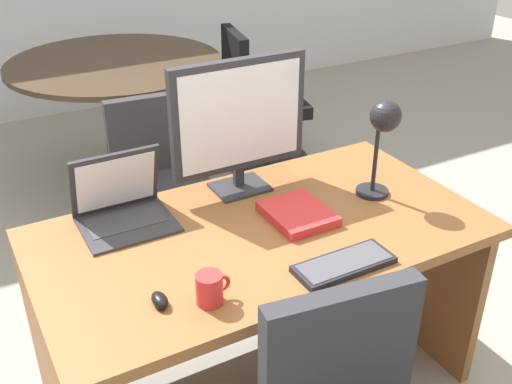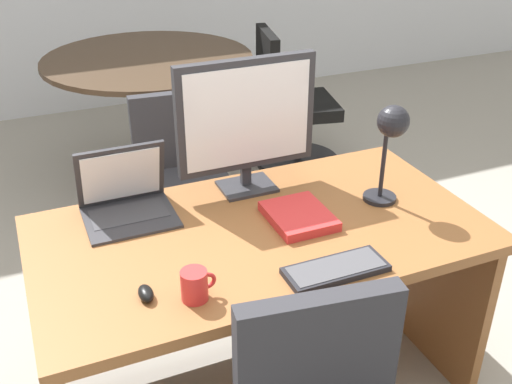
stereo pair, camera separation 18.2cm
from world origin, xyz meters
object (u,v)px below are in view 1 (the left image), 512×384
(monitor, at_px, (239,119))
(keyboard, at_px, (344,264))
(coffee_mug, at_px, (210,288))
(book, at_px, (298,214))
(desk_lamp, at_px, (383,129))
(desk, at_px, (255,274))
(meeting_chair_near, at_px, (259,113))
(laptop, at_px, (121,200))
(mouse, at_px, (160,300))
(meeting_table, at_px, (118,92))
(meeting_chair_far, at_px, (164,199))

(monitor, xyz_separation_m, keyboard, (0.04, -0.60, -0.27))
(keyboard, bearing_deg, coffee_mug, 173.82)
(book, height_order, coffee_mug, coffee_mug)
(keyboard, relative_size, desk_lamp, 0.85)
(desk, xyz_separation_m, desk_lamp, (0.48, -0.05, 0.48))
(desk_lamp, bearing_deg, meeting_chair_near, 74.29)
(keyboard, xyz_separation_m, book, (0.03, 0.31, 0.01))
(laptop, height_order, book, laptop)
(desk, relative_size, coffee_mug, 14.64)
(laptop, xyz_separation_m, meeting_chair_near, (1.37, 1.49, -0.45))
(mouse, height_order, meeting_table, meeting_table)
(meeting_chair_near, bearing_deg, meeting_table, 168.16)
(monitor, bearing_deg, laptop, 179.54)
(coffee_mug, xyz_separation_m, meeting_chair_far, (0.35, 1.33, -0.47))
(coffee_mug, bearing_deg, keyboard, -6.18)
(coffee_mug, bearing_deg, meeting_table, 79.23)
(desk, distance_m, coffee_mug, 0.51)
(desk, bearing_deg, desk_lamp, -6.38)
(laptop, relative_size, meeting_chair_far, 0.37)
(desk, distance_m, mouse, 0.56)
(mouse, height_order, book, same)
(desk, xyz_separation_m, mouse, (-0.44, -0.26, 0.23))
(mouse, bearing_deg, meeting_chair_near, 54.43)
(mouse, relative_size, desk_lamp, 0.20)
(desk_lamp, distance_m, coffee_mug, 0.86)
(desk_lamp, height_order, meeting_chair_far, desk_lamp)
(mouse, distance_m, coffee_mug, 0.14)
(meeting_table, xyz_separation_m, meeting_chair_near, (0.87, -0.18, -0.23))
(laptop, bearing_deg, desk, -32.03)
(mouse, xyz_separation_m, meeting_chair_near, (1.42, 1.98, -0.39))
(desk, distance_m, meeting_chair_far, 1.04)
(keyboard, height_order, book, book)
(desk_lamp, height_order, coffee_mug, desk_lamp)
(book, relative_size, meeting_chair_near, 0.27)
(desk, distance_m, laptop, 0.54)
(desk, relative_size, desk_lamp, 4.06)
(book, xyz_separation_m, coffee_mug, (-0.45, -0.26, 0.03))
(keyboard, height_order, meeting_chair_near, meeting_chair_near)
(desk_lamp, distance_m, book, 0.42)
(monitor, height_order, laptop, monitor)
(desk_lamp, relative_size, coffee_mug, 3.60)
(meeting_chair_near, bearing_deg, desk_lamp, -105.71)
(desk, xyz_separation_m, book, (0.14, -0.05, 0.23))
(desk, height_order, meeting_chair_near, meeting_chair_near)
(desk, relative_size, book, 6.19)
(meeting_chair_far, bearing_deg, meeting_chair_near, 36.94)
(monitor, xyz_separation_m, book, (0.07, -0.29, -0.26))
(monitor, height_order, book, monitor)
(desk, relative_size, keyboard, 4.78)
(keyboard, height_order, meeting_chair_far, meeting_chair_far)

